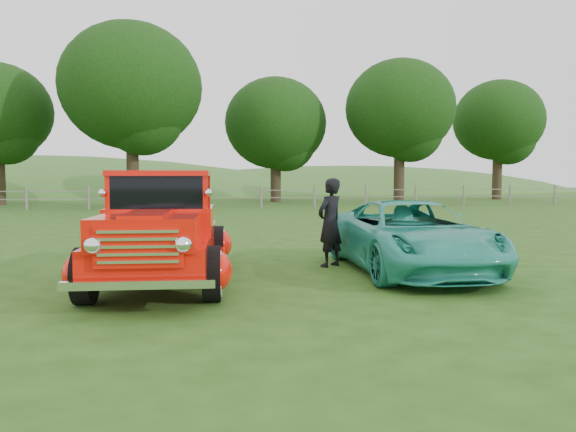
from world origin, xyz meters
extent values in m
plane|color=#254512|center=(0.00, 0.00, 0.00)|extent=(140.00, 140.00, 0.00)
ellipsoid|color=#385F23|center=(-18.00, 58.00, -4.95)|extent=(84.00, 60.00, 18.00)
ellipsoid|color=#385F23|center=(20.00, 62.00, -3.85)|extent=(72.00, 52.00, 14.00)
cube|color=slate|center=(0.00, 22.00, 0.55)|extent=(48.00, 0.04, 0.04)
cube|color=slate|center=(0.00, 22.00, 0.95)|extent=(48.00, 0.04, 0.04)
cylinder|color=#2E2317|center=(-4.00, 25.00, 2.42)|extent=(0.70, 0.70, 4.84)
ellipsoid|color=black|center=(-4.00, 25.00, 6.82)|extent=(8.00, 8.00, 7.20)
cylinder|color=#2E2317|center=(5.00, 29.00, 1.87)|extent=(0.70, 0.70, 3.74)
ellipsoid|color=black|center=(5.00, 29.00, 5.27)|extent=(6.80, 6.80, 6.12)
cylinder|color=#2E2317|center=(13.00, 27.00, 2.20)|extent=(0.70, 0.70, 4.40)
ellipsoid|color=black|center=(13.00, 27.00, 6.20)|extent=(7.20, 7.20, 6.48)
cylinder|color=#2E2317|center=(22.00, 30.00, 2.09)|extent=(0.70, 0.70, 4.18)
ellipsoid|color=black|center=(22.00, 30.00, 5.89)|extent=(6.60, 6.60, 5.94)
cylinder|color=black|center=(-2.60, -0.66, 0.38)|extent=(0.31, 0.78, 0.76)
cylinder|color=black|center=(-0.95, -0.80, 0.38)|extent=(0.31, 0.78, 0.76)
cylinder|color=black|center=(-2.33, 2.43, 0.38)|extent=(0.31, 0.78, 0.76)
cylinder|color=black|center=(-0.67, 2.28, 0.38)|extent=(0.31, 0.78, 0.76)
cube|color=red|center=(-1.64, 0.81, 0.58)|extent=(1.96, 4.73, 0.44)
ellipsoid|color=red|center=(-2.67, -0.65, 0.42)|extent=(0.48, 0.78, 0.54)
ellipsoid|color=red|center=(-0.88, -0.81, 0.42)|extent=(0.48, 0.78, 0.54)
ellipsoid|color=red|center=(-2.40, 2.44, 0.42)|extent=(0.48, 0.78, 0.54)
ellipsoid|color=red|center=(-0.60, 2.28, 0.42)|extent=(0.48, 0.78, 0.54)
cube|color=red|center=(-1.78, -0.73, 0.97)|extent=(1.47, 1.71, 0.42)
cube|color=red|center=(-1.65, 0.71, 0.99)|extent=(1.71, 1.49, 0.44)
cube|color=black|center=(-1.65, 0.71, 1.46)|extent=(1.54, 1.24, 0.50)
cube|color=red|center=(-1.65, 0.71, 1.74)|extent=(1.62, 1.35, 0.08)
cube|color=red|center=(-1.52, 2.16, 0.95)|extent=(1.35, 2.05, 0.45)
cube|color=white|center=(-1.85, -1.54, 0.85)|extent=(1.07, 0.19, 0.50)
cube|color=white|center=(-1.86, -1.64, 0.42)|extent=(1.81, 0.26, 0.10)
cube|color=white|center=(-1.42, 3.22, 0.42)|extent=(1.71, 0.25, 0.10)
imported|color=teal|center=(2.64, 0.94, 0.63)|extent=(2.32, 4.66, 1.27)
imported|color=black|center=(1.40, 1.78, 0.83)|extent=(0.72, 0.68, 1.66)
camera|label=1|loc=(-1.36, -8.36, 1.69)|focal=35.00mm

